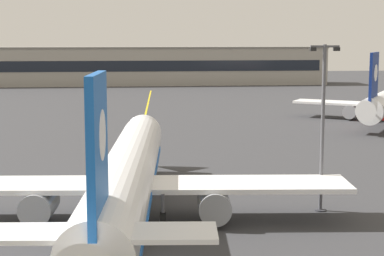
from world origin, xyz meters
TOP-DOWN VIEW (x-y plane):
  - taxiway_centreline at (0.00, 30.00)m, footprint 10.84×179.71m
  - airliner_foreground at (-0.80, 7.86)m, footprint 32.29×41.52m
  - apron_lamp_post at (13.95, 9.74)m, footprint 2.24×0.90m
  - safety_cone_by_nose_gear at (0.07, 23.56)m, footprint 0.44×0.44m
  - terminal_building at (-4.60, 138.80)m, footprint 116.40×12.40m

SIDE VIEW (x-z plane):
  - taxiway_centreline at x=0.00m, z-range 0.00..0.01m
  - safety_cone_by_nose_gear at x=0.07m, z-range -0.02..0.53m
  - airliner_foreground at x=-0.80m, z-range -2.46..9.19m
  - terminal_building at x=-4.60m, z-range 0.01..10.26m
  - apron_lamp_post at x=13.95m, z-range 0.30..12.98m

